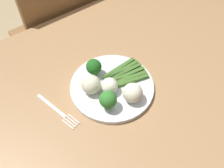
# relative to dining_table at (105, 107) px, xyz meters

# --- Properties ---
(dining_table) EXTENTS (1.40, 0.81, 0.75)m
(dining_table) POSITION_rel_dining_table_xyz_m (0.00, 0.00, 0.00)
(dining_table) COLOR #9E754C
(dining_table) RESTS_ON ground_plane
(chair) EXTENTS (0.41, 0.41, 0.87)m
(chair) POSITION_rel_dining_table_xyz_m (-0.12, -0.54, -0.14)
(chair) COLOR olive
(chair) RESTS_ON ground_plane
(plate) EXTENTS (0.26, 0.26, 0.01)m
(plate) POSITION_rel_dining_table_xyz_m (-0.02, 0.01, 0.12)
(plate) COLOR white
(plate) RESTS_ON dining_table
(asparagus_bundle) EXTENTS (0.14, 0.09, 0.01)m
(asparagus_bundle) POSITION_rel_dining_table_xyz_m (-0.07, 0.01, 0.13)
(asparagus_bundle) COLOR #3D6626
(asparagus_bundle) RESTS_ON plate
(broccoli_right) EXTENTS (0.05, 0.05, 0.06)m
(broccoli_right) POSITION_rel_dining_table_xyz_m (0.00, -0.06, 0.16)
(broccoli_right) COLOR #4C7F2B
(broccoli_right) RESTS_ON plate
(broccoli_outer_edge) EXTENTS (0.05, 0.05, 0.06)m
(broccoli_outer_edge) POSITION_rel_dining_table_xyz_m (0.04, 0.07, 0.16)
(broccoli_outer_edge) COLOR #609E3D
(broccoli_outer_edge) RESTS_ON plate
(cauliflower_front) EXTENTS (0.06, 0.06, 0.06)m
(cauliflower_front) POSITION_rel_dining_table_xyz_m (0.04, -0.01, 0.15)
(cauliflower_front) COLOR beige
(cauliflower_front) RESTS_ON plate
(cauliflower_mid) EXTENTS (0.06, 0.06, 0.06)m
(cauliflower_mid) POSITION_rel_dining_table_xyz_m (-0.04, 0.09, 0.15)
(cauliflower_mid) COLOR silver
(cauliflower_mid) RESTS_ON plate
(cauliflower_front_left) EXTENTS (0.05, 0.05, 0.05)m
(cauliflower_front_left) POSITION_rel_dining_table_xyz_m (-0.00, 0.03, 0.15)
(cauliflower_front_left) COLOR silver
(cauliflower_front_left) RESTS_ON plate
(fork) EXTENTS (0.06, 0.16, 0.00)m
(fork) POSITION_rel_dining_table_xyz_m (0.16, -0.02, 0.11)
(fork) COLOR silver
(fork) RESTS_ON dining_table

